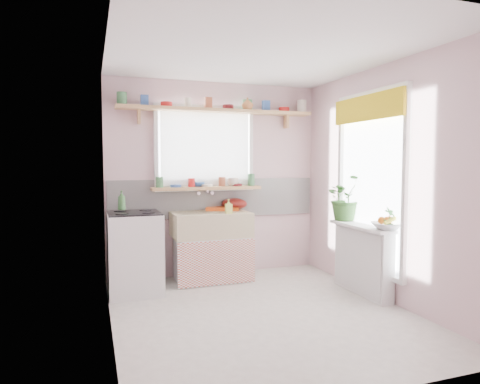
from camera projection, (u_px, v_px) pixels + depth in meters
name	position (u px, v px, depth m)	size (l,w,h in m)	color
room	(286.00, 170.00, 5.11)	(3.20, 3.20, 3.20)	silver
sink_unit	(211.00, 246.00, 5.31)	(0.95, 0.65, 1.11)	white
cooker	(135.00, 253.00, 4.77)	(0.58, 0.58, 0.93)	white
radiator_ledge	(363.00, 258.00, 4.76)	(0.22, 0.95, 0.78)	white
windowsill	(207.00, 188.00, 5.44)	(1.40, 0.22, 0.04)	tan
pine_shelf	(218.00, 111.00, 5.41)	(2.52, 0.24, 0.04)	tan
shelf_crockery	(216.00, 105.00, 5.40)	(2.47, 0.11, 0.12)	#3F7F4C
sill_crockery	(206.00, 182.00, 5.43)	(1.35, 0.11, 0.12)	#3F7F4C
dish_tray	(223.00, 208.00, 5.55)	(0.42, 0.31, 0.04)	#CB4812
colander	(234.00, 204.00, 5.60)	(0.33, 0.33, 0.15)	#611310
jade_plant	(346.00, 198.00, 5.10)	(0.49, 0.42, 0.54)	#326026
fruit_bowl	(387.00, 226.00, 4.41)	(0.30, 0.30, 0.07)	silver
herb_pot	(390.00, 219.00, 4.36)	(0.12, 0.08, 0.24)	#2A6829
soap_bottle_sink	(229.00, 206.00, 5.15)	(0.08, 0.08, 0.18)	#D9E164
sill_cup	(233.00, 182.00, 5.56)	(0.14, 0.14, 0.11)	beige
sill_bowl	(197.00, 184.00, 5.46)	(0.18, 0.18, 0.06)	#3869B8
shelf_vase	(247.00, 104.00, 5.47)	(0.15, 0.15, 0.15)	#B16A36
cooker_bottle	(122.00, 201.00, 4.90)	(0.09, 0.09, 0.23)	#448946
fruit	(387.00, 220.00, 4.41)	(0.20, 0.14, 0.10)	orange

